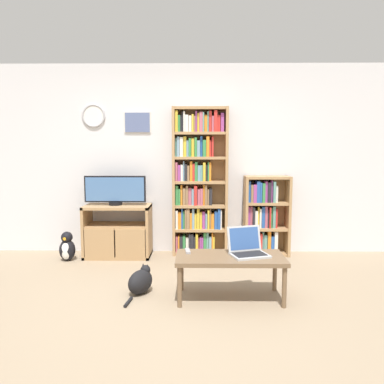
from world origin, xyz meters
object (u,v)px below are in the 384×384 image
(bookshelf_tall, at_px, (198,183))
(laptop, at_px, (247,248))
(television, at_px, (115,190))
(bookshelf_short, at_px, (264,216))
(tv_stand, at_px, (118,231))
(remote_near_laptop, at_px, (188,251))
(cat, at_px, (141,281))
(penguin_figurine, at_px, (67,248))
(coffee_table, at_px, (230,261))

(bookshelf_tall, height_order, laptop, bookshelf_tall)
(television, bearing_deg, laptop, -41.74)
(television, distance_m, bookshelf_tall, 1.12)
(television, distance_m, bookshelf_short, 2.05)
(tv_stand, distance_m, bookshelf_short, 2.00)
(tv_stand, height_order, television, television)
(tv_stand, distance_m, remote_near_laptop, 1.62)
(cat, bearing_deg, tv_stand, 140.63)
(cat, distance_m, penguin_figurine, 1.57)
(television, relative_size, laptop, 1.96)
(bookshelf_tall, distance_m, bookshelf_short, 1.02)
(penguin_figurine, bearing_deg, remote_near_laptop, -34.16)
(remote_near_laptop, relative_size, penguin_figurine, 0.43)
(tv_stand, relative_size, penguin_figurine, 2.30)
(tv_stand, relative_size, laptop, 2.10)
(coffee_table, height_order, penguin_figurine, coffee_table)
(laptop, bearing_deg, television, 120.83)
(television, height_order, coffee_table, television)
(tv_stand, height_order, cat, tv_stand)
(television, xyz_separation_m, laptop, (1.59, -1.41, -0.41))
(remote_near_laptop, relative_size, cat, 0.31)
(bookshelf_tall, relative_size, cat, 3.73)
(bookshelf_tall, bearing_deg, tv_stand, -172.26)
(television, xyz_separation_m, cat, (0.53, -1.33, -0.78))
(television, xyz_separation_m, bookshelf_tall, (1.11, 0.11, 0.09))
(remote_near_laptop, bearing_deg, coffee_table, 155.53)
(television, bearing_deg, tv_stand, -46.85)
(laptop, bearing_deg, remote_near_laptop, 153.68)
(bookshelf_short, xyz_separation_m, laptop, (-0.43, -1.51, -0.04))
(coffee_table, height_order, laptop, laptop)
(bookshelf_tall, bearing_deg, cat, -111.64)
(television, xyz_separation_m, penguin_figurine, (-0.59, -0.24, -0.73))
(coffee_table, distance_m, cat, 0.93)
(bookshelf_short, relative_size, remote_near_laptop, 6.61)
(tv_stand, xyz_separation_m, laptop, (1.56, -1.38, 0.14))
(remote_near_laptop, bearing_deg, cat, -5.67)
(laptop, height_order, cat, laptop)
(television, distance_m, cat, 1.63)
(laptop, relative_size, cat, 0.78)
(tv_stand, height_order, laptop, tv_stand)
(bookshelf_tall, bearing_deg, bookshelf_short, -1.10)
(bookshelf_short, distance_m, laptop, 1.57)
(television, height_order, cat, television)
(laptop, xyz_separation_m, remote_near_laptop, (-0.58, 0.09, -0.06))
(bookshelf_short, xyz_separation_m, remote_near_laptop, (-1.01, -1.42, -0.10))
(remote_near_laptop, bearing_deg, bookshelf_short, -132.22)
(remote_near_laptop, xyz_separation_m, cat, (-0.47, -0.01, -0.31))
(bookshelf_tall, distance_m, penguin_figurine, 1.92)
(cat, relative_size, penguin_figurine, 1.40)
(coffee_table, height_order, remote_near_laptop, remote_near_laptop)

